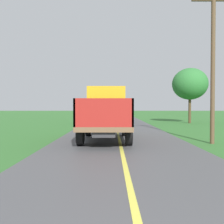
% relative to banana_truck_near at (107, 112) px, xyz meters
% --- Properties ---
extents(banana_truck_near, '(2.38, 5.82, 2.80)m').
position_rel_banana_truck_near_xyz_m(banana_truck_near, '(0.00, 0.00, 0.00)').
color(banana_truck_near, '#2D2D30').
rests_on(banana_truck_near, road_surface).
extents(banana_truck_far, '(2.38, 5.81, 2.80)m').
position_rel_banana_truck_near_xyz_m(banana_truck_far, '(-0.29, 12.58, 0.01)').
color(banana_truck_far, '#2D2D30').
rests_on(banana_truck_far, road_surface).
extents(utility_pole_roadside, '(2.04, 0.20, 7.18)m').
position_rel_banana_truck_near_xyz_m(utility_pole_roadside, '(5.07, -1.50, 2.42)').
color(utility_pole_roadside, brown).
rests_on(utility_pole_roadside, ground).
extents(roadside_tree_near_left, '(3.73, 3.73, 5.86)m').
position_rel_banana_truck_near_xyz_m(roadside_tree_near_left, '(8.63, 12.57, 2.71)').
color(roadside_tree_near_left, '#4C3823').
rests_on(roadside_tree_near_left, ground).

